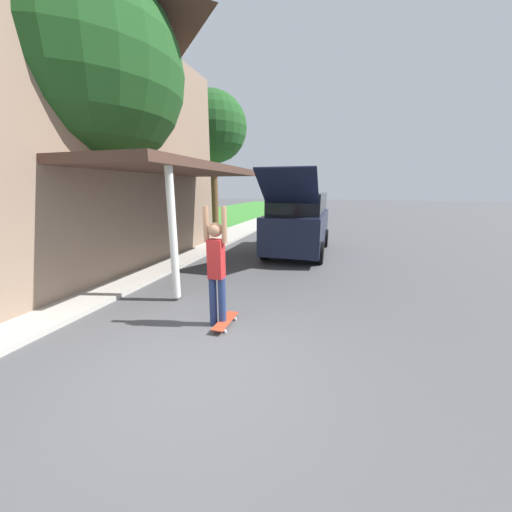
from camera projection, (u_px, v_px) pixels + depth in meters
The scene contains 10 objects.
ground_plane at pixel (188, 370), 3.79m from camera, with size 120.00×120.00×0.00m, color #49494C.
lawn at pixel (87, 247), 11.59m from camera, with size 10.00×80.00×0.08m.
sidewalk at pixel (183, 253), 10.37m from camera, with size 1.80×80.00×0.10m.
house at pixel (18, 107), 8.91m from camera, with size 11.75×9.53×9.16m.
lawn_tree_near at pixel (85, 70), 7.04m from camera, with size 4.83×4.83×7.55m.
lawn_tree_far at pixel (213, 128), 14.76m from camera, with size 3.57×3.57×7.13m.
suv_parked at pixel (299, 222), 10.44m from camera, with size 2.03×5.32×2.89m.
car_down_street at pixel (299, 209), 22.79m from camera, with size 1.95×4.32×1.47m.
skateboarder at pixel (216, 266), 4.79m from camera, with size 0.41×0.24×2.07m.
skateboard at pixel (226, 321), 4.99m from camera, with size 0.22×0.78×0.10m.
Camera 1 is at (1.82, -2.94, 2.35)m, focal length 20.00 mm.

